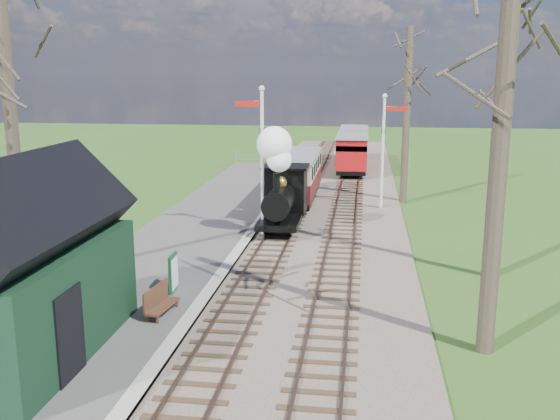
{
  "coord_description": "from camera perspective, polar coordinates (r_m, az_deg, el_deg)",
  "views": [
    {
      "loc": [
        3.42,
        -8.84,
        6.77
      ],
      "look_at": [
        0.29,
        14.13,
        1.6
      ],
      "focal_mm": 40.0,
      "sensor_mm": 36.0,
      "label": 1
    }
  ],
  "objects": [
    {
      "name": "station_shed",
      "position": [
        15.64,
        -22.31,
        -5.13
      ],
      "size": [
        3.25,
        6.3,
        4.78
      ],
      "color": "black",
      "rests_on": "platform"
    },
    {
      "name": "semaphore_near",
      "position": [
        25.38,
        -1.8,
        5.44
      ],
      "size": [
        1.22,
        0.24,
        6.22
      ],
      "color": "silver",
      "rests_on": "ground"
    },
    {
      "name": "track_far",
      "position": [
        31.56,
        6.11,
        0.3
      ],
      "size": [
        1.6,
        60.0,
        0.15
      ],
      "color": "brown",
      "rests_on": "ground"
    },
    {
      "name": "red_carriage_b",
      "position": [
        47.01,
        6.76,
        6.04
      ],
      "size": [
        2.06,
        5.09,
        2.16
      ],
      "color": "black",
      "rests_on": "ground"
    },
    {
      "name": "person",
      "position": [
        15.74,
        -17.24,
        -10.07
      ],
      "size": [
        0.49,
        0.57,
        1.32
      ],
      "primitive_type": "imported",
      "rotation": [
        0.0,
        0.0,
        2.01
      ],
      "color": "black",
      "rests_on": "platform"
    },
    {
      "name": "ballast_bed",
      "position": [
        31.63,
        3.75,
        0.28
      ],
      "size": [
        8.0,
        60.0,
        0.1
      ],
      "primitive_type": "cube",
      "color": "brown",
      "rests_on": "ground"
    },
    {
      "name": "bare_trees",
      "position": [
        19.11,
        1.49,
        7.89
      ],
      "size": [
        15.51,
        22.39,
        12.0
      ],
      "color": "#382D23",
      "rests_on": "ground"
    },
    {
      "name": "coping_strip",
      "position": [
        24.23,
        -3.53,
        -3.42
      ],
      "size": [
        0.4,
        44.0,
        0.21
      ],
      "primitive_type": "cube",
      "color": "#B2AD9E",
      "rests_on": "ground"
    },
    {
      "name": "track_near",
      "position": [
        31.73,
        1.41,
        0.43
      ],
      "size": [
        1.6,
        60.0,
        0.15
      ],
      "color": "brown",
      "rests_on": "ground"
    },
    {
      "name": "locomotive",
      "position": [
        26.24,
        0.13,
        2.25
      ],
      "size": [
        1.79,
        4.18,
        4.48
      ],
      "color": "black",
      "rests_on": "ground"
    },
    {
      "name": "red_carriage_a",
      "position": [
        41.55,
        6.61,
        5.19
      ],
      "size": [
        2.06,
        5.09,
        2.16
      ],
      "color": "black",
      "rests_on": "ground"
    },
    {
      "name": "semaphore_far",
      "position": [
        31.04,
        9.54,
        6.08
      ],
      "size": [
        1.22,
        0.24,
        5.72
      ],
      "color": "silver",
      "rests_on": "ground"
    },
    {
      "name": "platform",
      "position": [
        24.77,
        -8.76,
        -3.19
      ],
      "size": [
        5.0,
        44.0,
        0.2
      ],
      "primitive_type": "cube",
      "color": "#474442",
      "rests_on": "ground"
    },
    {
      "name": "bench",
      "position": [
        17.67,
        -11.03,
        -8.17
      ],
      "size": [
        0.6,
        1.47,
        0.81
      ],
      "color": "#482919",
      "rests_on": "platform"
    },
    {
      "name": "distant_hills",
      "position": [
        76.76,
        5.93,
        -4.92
      ],
      "size": [
        114.4,
        48.0,
        22.02
      ],
      "color": "#385B23",
      "rests_on": "ground"
    },
    {
      "name": "coach",
      "position": [
        32.26,
        1.59,
        3.19
      ],
      "size": [
        2.09,
        7.16,
        2.2
      ],
      "color": "black",
      "rests_on": "ground"
    },
    {
      "name": "fence_line",
      "position": [
        45.37,
        3.77,
        4.66
      ],
      "size": [
        12.6,
        0.08,
        1.0
      ],
      "color": "slate",
      "rests_on": "ground"
    },
    {
      "name": "sign_board",
      "position": [
        19.3,
        -9.72,
        -5.69
      ],
      "size": [
        0.14,
        0.79,
        1.16
      ],
      "color": "#0F4624",
      "rests_on": "platform"
    }
  ]
}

